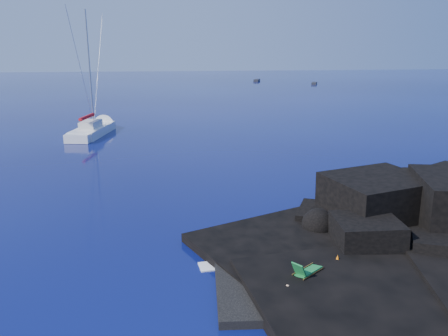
{
  "coord_description": "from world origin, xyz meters",
  "views": [
    {
      "loc": [
        -1.95,
        -15.42,
        9.67
      ],
      "look_at": [
        2.45,
        12.62,
        2.0
      ],
      "focal_mm": 35.0,
      "sensor_mm": 36.0,
      "label": 1
    }
  ],
  "objects_px": {
    "marker_cone": "(337,260)",
    "distant_boat_a": "(257,81)",
    "sailboat": "(93,135)",
    "deck_chair": "(308,267)",
    "distant_boat_b": "(314,84)",
    "sunbather": "(276,289)"
  },
  "relations": [
    {
      "from": "sailboat",
      "to": "deck_chair",
      "type": "xyz_separation_m",
      "value": [
        13.52,
        -36.79,
        0.87
      ]
    },
    {
      "from": "deck_chair",
      "to": "distant_boat_b",
      "type": "distance_m",
      "value": 116.46
    },
    {
      "from": "sunbather",
      "to": "marker_cone",
      "type": "distance_m",
      "value": 3.87
    },
    {
      "from": "sailboat",
      "to": "sunbather",
      "type": "bearing_deg",
      "value": -60.58
    },
    {
      "from": "sailboat",
      "to": "marker_cone",
      "type": "distance_m",
      "value": 38.96
    },
    {
      "from": "marker_cone",
      "to": "distant_boat_b",
      "type": "xyz_separation_m",
      "value": [
        38.84,
        108.24,
        -0.59
      ]
    },
    {
      "from": "deck_chair",
      "to": "sunbather",
      "type": "bearing_deg",
      "value": 174.59
    },
    {
      "from": "distant_boat_b",
      "to": "distant_boat_a",
      "type": "bearing_deg",
      "value": 156.89
    },
    {
      "from": "sunbather",
      "to": "distant_boat_b",
      "type": "relative_size",
      "value": 0.36
    },
    {
      "from": "deck_chair",
      "to": "distant_boat_b",
      "type": "bearing_deg",
      "value": 34.15
    },
    {
      "from": "marker_cone",
      "to": "distant_boat_b",
      "type": "bearing_deg",
      "value": 70.26
    },
    {
      "from": "sailboat",
      "to": "deck_chair",
      "type": "distance_m",
      "value": 39.21
    },
    {
      "from": "sunbather",
      "to": "marker_cone",
      "type": "relative_size",
      "value": 3.34
    },
    {
      "from": "deck_chair",
      "to": "distant_boat_a",
      "type": "bearing_deg",
      "value": 42.41
    },
    {
      "from": "distant_boat_b",
      "to": "sailboat",
      "type": "bearing_deg",
      "value": -102.29
    },
    {
      "from": "sailboat",
      "to": "distant_boat_a",
      "type": "height_order",
      "value": "sailboat"
    },
    {
      "from": "sailboat",
      "to": "marker_cone",
      "type": "bearing_deg",
      "value": -55.0
    },
    {
      "from": "deck_chair",
      "to": "sunbather",
      "type": "height_order",
      "value": "deck_chair"
    },
    {
      "from": "sunbather",
      "to": "sailboat",
      "type": "bearing_deg",
      "value": 101.41
    },
    {
      "from": "distant_boat_a",
      "to": "deck_chair",
      "type": "bearing_deg",
      "value": -80.42
    },
    {
      "from": "sailboat",
      "to": "distant_boat_a",
      "type": "bearing_deg",
      "value": 77.33
    },
    {
      "from": "marker_cone",
      "to": "distant_boat_a",
      "type": "xyz_separation_m",
      "value": [
        24.98,
        123.41,
        -0.59
      ]
    }
  ]
}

